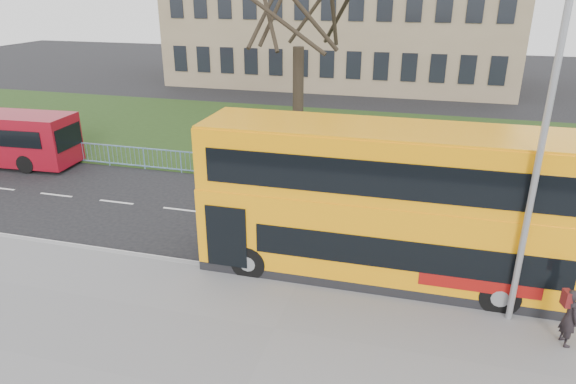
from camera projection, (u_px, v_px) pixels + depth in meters
The scene contains 9 objects.
ground at pixel (310, 258), 17.26m from camera, with size 120.00×120.00×0.00m, color black.
kerb at pixel (299, 280), 15.84m from camera, with size 80.00×0.20×0.14m, color gray.
grass_verge at pixel (365, 141), 30.03m from camera, with size 80.00×15.40×0.08m, color #203513.
guard_railing at pixel (344, 177), 22.95m from camera, with size 40.00×0.12×1.10m, color #749DCE, non-canonical shape.
bare_tree at pixel (299, 23), 24.37m from camera, with size 9.48×9.48×13.55m, color black, non-canonical shape.
civic_building at pixel (345, 3), 47.15m from camera, with size 30.00×15.00×14.00m, color #7F6C51.
yellow_bus at pixel (388, 202), 15.27m from camera, with size 11.31×2.79×4.73m.
pedestrian at pixel (570, 317), 12.68m from camera, with size 0.57×0.37×1.55m, color black.
street_lamp at pixel (534, 158), 12.27m from camera, with size 1.77×0.30×8.35m.
Camera 1 is at (3.31, -14.82, 8.53)m, focal length 32.00 mm.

